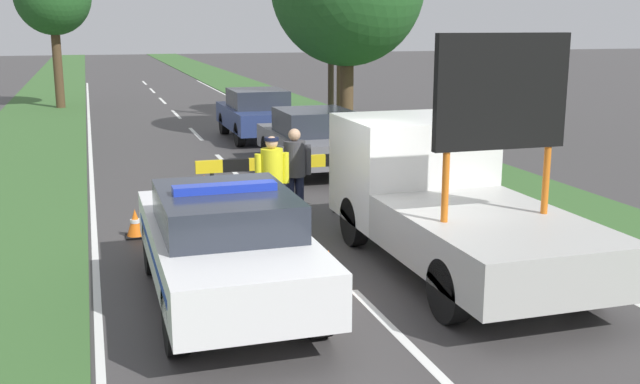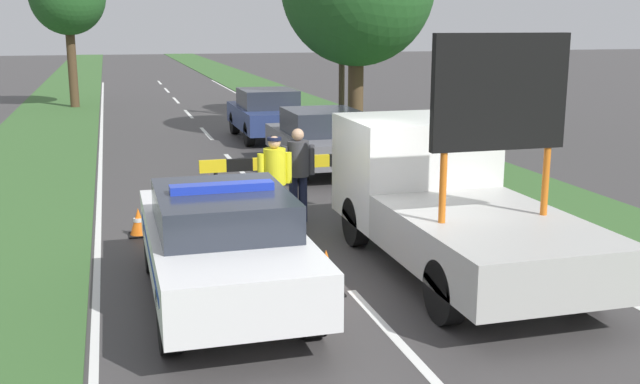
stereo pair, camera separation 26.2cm
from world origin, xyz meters
name	(u,v)px [view 1 (the left image)]	position (x,y,z in m)	size (l,w,h in m)	color
ground_plane	(336,273)	(0.00, 0.00, 0.00)	(160.00, 160.00, 0.00)	#3D3A3A
lane_markings	(210,148)	(0.00, 11.55, 0.00)	(6.70, 52.92, 0.01)	silver
grass_verge_left	(40,119)	(-5.06, 20.00, 0.01)	(3.33, 120.00, 0.03)	#38602D
grass_verge_right	(300,110)	(5.06, 20.00, 0.01)	(3.33, 120.00, 0.03)	#38602D
police_car	(225,242)	(-1.70, -0.61, 0.79)	(1.84, 4.66, 1.57)	white
work_truck	(443,194)	(1.70, 0.11, 1.03)	(2.18, 5.34, 3.39)	white
road_barrier	(275,168)	(-0.07, 3.38, 0.93)	(2.89, 0.08, 1.13)	black
police_officer	(272,175)	(-0.34, 2.45, 0.98)	(0.59, 0.38, 1.65)	#191E38
pedestrian_civilian	(295,168)	(0.18, 2.93, 1.00)	(0.61, 0.39, 1.70)	#191E38
traffic_cone_near_police	(135,223)	(-2.63, 2.78, 0.24)	(0.34, 0.34, 0.48)	black
traffic_cone_centre_front	(275,197)	(0.00, 3.66, 0.32)	(0.47, 0.47, 0.65)	black
traffic_cone_near_truck	(391,181)	(2.76, 4.66, 0.26)	(0.37, 0.37, 0.52)	black
traffic_cone_behind_barrier	(204,189)	(-1.16, 4.84, 0.29)	(0.42, 0.42, 0.59)	black
traffic_cone_lane_edge	(328,272)	(-0.36, -0.73, 0.30)	(0.44, 0.44, 0.61)	black
queued_car_suv_grey	(313,139)	(1.91, 7.54, 0.76)	(1.88, 4.14, 1.49)	slate
queued_car_hatch_blue	(257,113)	(1.69, 12.88, 0.79)	(1.84, 4.20, 1.54)	navy
utility_pole	(331,10)	(4.60, 14.50, 3.95)	(1.20, 0.20, 7.66)	#473828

